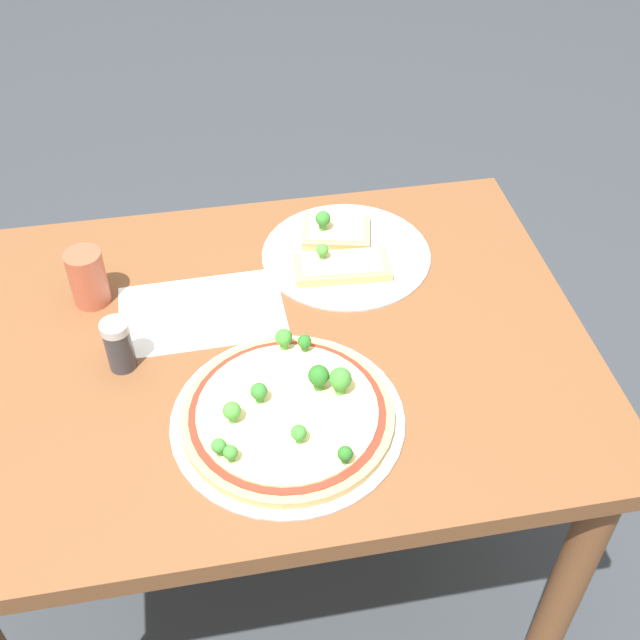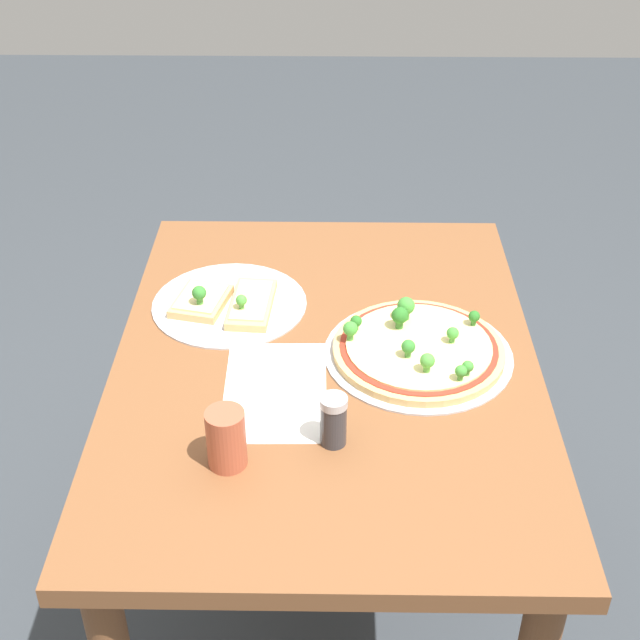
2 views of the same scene
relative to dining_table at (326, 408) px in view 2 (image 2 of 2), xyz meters
name	(u,v)px [view 2 (image 2 of 2)]	position (x,y,z in m)	size (l,w,h in m)	color
ground_plane	(325,620)	(0.00, 0.00, -0.63)	(8.00, 8.00, 0.00)	#33383D
dining_table	(326,408)	(0.00, 0.00, 0.00)	(1.03, 0.76, 0.74)	brown
pizza_tray_whole	(418,348)	(-0.01, 0.17, 0.13)	(0.34, 0.34, 0.07)	#B7B7BC
pizza_tray_slice	(228,303)	(-0.16, -0.19, 0.13)	(0.30, 0.30, 0.06)	#B7B7BC
drinking_cup	(226,438)	(0.27, -0.15, 0.17)	(0.06, 0.06, 0.10)	#AD5138
condiment_shaker	(333,420)	(0.22, 0.01, 0.16)	(0.04, 0.04, 0.09)	#333338
paper_menu	(275,390)	(0.09, -0.09, 0.12)	(0.27, 0.17, 0.00)	white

